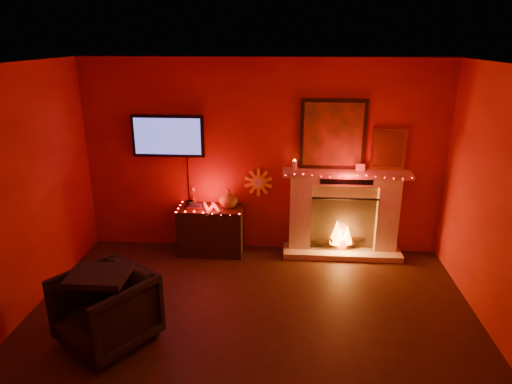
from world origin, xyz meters
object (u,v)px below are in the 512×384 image
(console_table, at_px, (212,228))
(tv, at_px, (168,136))
(armchair, at_px, (106,309))
(fireplace, at_px, (343,205))
(sunburst_clock, at_px, (258,182))

(console_table, bearing_deg, tv, 162.33)
(tv, height_order, armchair, tv)
(fireplace, xyz_separation_m, tv, (-2.44, 0.06, 0.92))
(armchair, bearing_deg, fireplace, 75.58)
(armchair, bearing_deg, sunburst_clock, 94.04)
(fireplace, relative_size, armchair, 2.63)
(fireplace, distance_m, sunburst_clock, 1.23)
(fireplace, distance_m, armchair, 3.41)
(fireplace, bearing_deg, tv, 178.50)
(tv, xyz_separation_m, sunburst_clock, (1.25, 0.03, -0.65))
(fireplace, distance_m, tv, 2.61)
(console_table, bearing_deg, sunburst_clock, 18.67)
(fireplace, bearing_deg, console_table, -176.03)
(sunburst_clock, bearing_deg, console_table, -161.33)
(tv, bearing_deg, armchair, -92.82)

